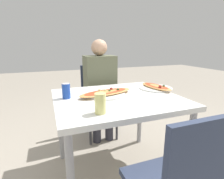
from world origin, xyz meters
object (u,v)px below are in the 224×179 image
(dining_table, at_px, (117,105))
(pizza_second, at_px, (156,87))
(drink_glass, at_px, (100,103))
(person_seated, at_px, (100,83))
(chair_far_seated, at_px, (98,97))
(soda_can, at_px, (66,91))
(pizza_main, at_px, (106,93))

(dining_table, relative_size, pizza_second, 2.57)
(drink_glass, bearing_deg, person_seated, 73.36)
(chair_far_seated, bearing_deg, drink_glass, 75.06)
(chair_far_seated, relative_size, soda_can, 7.35)
(chair_far_seated, relative_size, pizza_main, 1.73)
(person_seated, bearing_deg, chair_far_seated, -90.00)
(dining_table, distance_m, person_seated, 0.67)
(person_seated, distance_m, soda_can, 0.73)
(pizza_main, bearing_deg, soda_can, 175.73)
(pizza_main, bearing_deg, chair_far_seated, 80.06)
(chair_far_seated, distance_m, pizza_second, 0.82)
(person_seated, height_order, pizza_main, person_seated)
(person_seated, xyz_separation_m, pizza_main, (-0.12, -0.59, 0.04))
(soda_can, bearing_deg, drink_glass, -67.55)
(person_seated, relative_size, soda_can, 9.88)
(soda_can, distance_m, pizza_second, 0.87)
(pizza_main, xyz_separation_m, pizza_second, (0.54, 0.04, -0.00))
(pizza_main, bearing_deg, dining_table, -46.75)
(pizza_main, height_order, soda_can, soda_can)
(soda_can, xyz_separation_m, drink_glass, (0.17, -0.41, 0.00))
(chair_far_seated, height_order, person_seated, person_seated)
(person_seated, bearing_deg, drink_glass, 73.36)
(dining_table, height_order, drink_glass, drink_glass)
(chair_far_seated, bearing_deg, soda_can, 56.04)
(person_seated, distance_m, pizza_second, 0.69)
(dining_table, xyz_separation_m, drink_glass, (-0.24, -0.30, 0.15))
(soda_can, xyz_separation_m, pizza_second, (0.87, 0.01, -0.05))
(pizza_main, distance_m, pizza_second, 0.54)
(dining_table, height_order, chair_far_seated, chair_far_seated)
(person_seated, height_order, drink_glass, person_seated)
(drink_glass, distance_m, pizza_second, 0.82)
(pizza_second, bearing_deg, drink_glass, -149.35)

